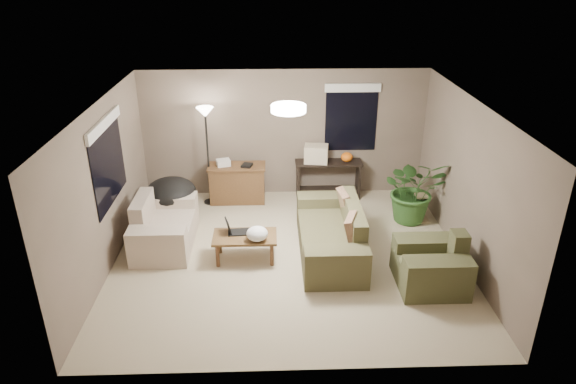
{
  "coord_description": "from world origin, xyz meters",
  "views": [
    {
      "loc": [
        -0.25,
        -7.06,
        4.39
      ],
      "look_at": [
        0.0,
        0.2,
        1.05
      ],
      "focal_mm": 32.0,
      "sensor_mm": 36.0,
      "label": 1
    }
  ],
  "objects_px": {
    "houseplant": "(413,196)",
    "console_table": "(328,176)",
    "cat_scratching_post": "(420,209)",
    "main_sofa": "(332,236)",
    "armchair": "(432,266)",
    "papasan_chair": "(171,196)",
    "loveseat": "(163,228)",
    "coffee_table": "(245,239)",
    "desk": "(237,183)",
    "floor_lamp": "(206,124)"
  },
  "relations": [
    {
      "from": "desk",
      "to": "console_table",
      "type": "bearing_deg",
      "value": 4.27
    },
    {
      "from": "desk",
      "to": "houseplant",
      "type": "relative_size",
      "value": 0.89
    },
    {
      "from": "main_sofa",
      "to": "desk",
      "type": "distance_m",
      "value": 2.58
    },
    {
      "from": "armchair",
      "to": "desk",
      "type": "height_order",
      "value": "armchair"
    },
    {
      "from": "main_sofa",
      "to": "loveseat",
      "type": "xyz_separation_m",
      "value": [
        -2.78,
        0.37,
        0.0
      ]
    },
    {
      "from": "coffee_table",
      "to": "papasan_chair",
      "type": "xyz_separation_m",
      "value": [
        -1.38,
        1.4,
        0.11
      ]
    },
    {
      "from": "console_table",
      "to": "houseplant",
      "type": "height_order",
      "value": "houseplant"
    },
    {
      "from": "papasan_chair",
      "to": "floor_lamp",
      "type": "bearing_deg",
      "value": 48.73
    },
    {
      "from": "cat_scratching_post",
      "to": "loveseat",
      "type": "bearing_deg",
      "value": -171.16
    },
    {
      "from": "papasan_chair",
      "to": "floor_lamp",
      "type": "height_order",
      "value": "floor_lamp"
    },
    {
      "from": "papasan_chair",
      "to": "cat_scratching_post",
      "type": "bearing_deg",
      "value": -2.12
    },
    {
      "from": "armchair",
      "to": "papasan_chair",
      "type": "height_order",
      "value": "armchair"
    },
    {
      "from": "main_sofa",
      "to": "loveseat",
      "type": "bearing_deg",
      "value": 172.36
    },
    {
      "from": "houseplant",
      "to": "console_table",
      "type": "bearing_deg",
      "value": 143.24
    },
    {
      "from": "floor_lamp",
      "to": "cat_scratching_post",
      "type": "bearing_deg",
      "value": -12.62
    },
    {
      "from": "coffee_table",
      "to": "houseplant",
      "type": "distance_m",
      "value": 3.22
    },
    {
      "from": "loveseat",
      "to": "armchair",
      "type": "height_order",
      "value": "same"
    },
    {
      "from": "main_sofa",
      "to": "desk",
      "type": "bearing_deg",
      "value": 129.4
    },
    {
      "from": "papasan_chair",
      "to": "loveseat",
      "type": "bearing_deg",
      "value": -89.96
    },
    {
      "from": "papasan_chair",
      "to": "houseplant",
      "type": "height_order",
      "value": "houseplant"
    },
    {
      "from": "main_sofa",
      "to": "houseplant",
      "type": "xyz_separation_m",
      "value": [
        1.57,
        1.07,
        0.19
      ]
    },
    {
      "from": "houseplant",
      "to": "cat_scratching_post",
      "type": "height_order",
      "value": "houseplant"
    },
    {
      "from": "main_sofa",
      "to": "desk",
      "type": "relative_size",
      "value": 2.0
    },
    {
      "from": "armchair",
      "to": "cat_scratching_post",
      "type": "bearing_deg",
      "value": 79.26
    },
    {
      "from": "papasan_chair",
      "to": "coffee_table",
      "type": "bearing_deg",
      "value": -45.44
    },
    {
      "from": "loveseat",
      "to": "armchair",
      "type": "bearing_deg",
      "value": -17.7
    },
    {
      "from": "console_table",
      "to": "coffee_table",
      "type": "bearing_deg",
      "value": -124.17
    },
    {
      "from": "papasan_chair",
      "to": "console_table",
      "type": "bearing_deg",
      "value": 16.8
    },
    {
      "from": "cat_scratching_post",
      "to": "coffee_table",
      "type": "bearing_deg",
      "value": -158.43
    },
    {
      "from": "main_sofa",
      "to": "loveseat",
      "type": "relative_size",
      "value": 1.37
    },
    {
      "from": "coffee_table",
      "to": "floor_lamp",
      "type": "relative_size",
      "value": 0.52
    },
    {
      "from": "console_table",
      "to": "cat_scratching_post",
      "type": "height_order",
      "value": "console_table"
    },
    {
      "from": "floor_lamp",
      "to": "cat_scratching_post",
      "type": "relative_size",
      "value": 3.82
    },
    {
      "from": "console_table",
      "to": "houseplant",
      "type": "distance_m",
      "value": 1.77
    },
    {
      "from": "loveseat",
      "to": "papasan_chair",
      "type": "relative_size",
      "value": 1.78
    },
    {
      "from": "loveseat",
      "to": "houseplant",
      "type": "xyz_separation_m",
      "value": [
        4.35,
        0.69,
        0.18
      ]
    },
    {
      "from": "main_sofa",
      "to": "houseplant",
      "type": "bearing_deg",
      "value": 34.23
    },
    {
      "from": "main_sofa",
      "to": "papasan_chair",
      "type": "distance_m",
      "value": 3.05
    },
    {
      "from": "papasan_chair",
      "to": "floor_lamp",
      "type": "xyz_separation_m",
      "value": [
        0.62,
        0.7,
        1.13
      ]
    },
    {
      "from": "loveseat",
      "to": "desk",
      "type": "distance_m",
      "value": 1.98
    },
    {
      "from": "console_table",
      "to": "papasan_chair",
      "type": "distance_m",
      "value": 3.06
    },
    {
      "from": "console_table",
      "to": "armchair",
      "type": "bearing_deg",
      "value": -68.82
    },
    {
      "from": "console_table",
      "to": "loveseat",
      "type": "bearing_deg",
      "value": -149.13
    },
    {
      "from": "console_table",
      "to": "houseplant",
      "type": "relative_size",
      "value": 1.05
    },
    {
      "from": "cat_scratching_post",
      "to": "main_sofa",
      "type": "bearing_deg",
      "value": -148.09
    },
    {
      "from": "desk",
      "to": "floor_lamp",
      "type": "bearing_deg",
      "value": -174.74
    },
    {
      "from": "coffee_table",
      "to": "cat_scratching_post",
      "type": "bearing_deg",
      "value": 21.57
    },
    {
      "from": "main_sofa",
      "to": "armchair",
      "type": "distance_m",
      "value": 1.64
    },
    {
      "from": "main_sofa",
      "to": "cat_scratching_post",
      "type": "relative_size",
      "value": 4.4
    },
    {
      "from": "papasan_chair",
      "to": "cat_scratching_post",
      "type": "distance_m",
      "value": 4.51
    }
  ]
}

